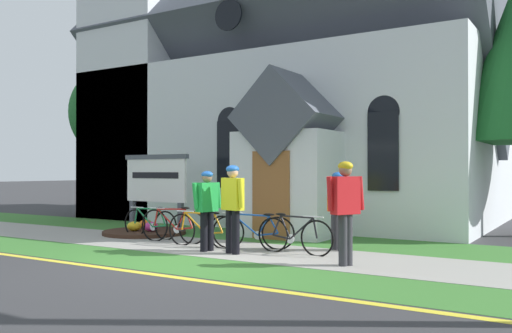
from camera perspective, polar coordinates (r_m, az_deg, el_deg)
ground at (r=13.06m, az=2.94°, el=-7.62°), size 140.00×140.00×0.00m
sidewalk_slab at (r=12.91m, az=-11.71°, el=-7.67°), size 32.00×2.27×0.01m
grass_verge at (r=11.60m, az=-18.36°, el=-8.49°), size 32.00×1.58×0.01m
church_lawn at (r=14.65m, az=-5.46°, el=-6.82°), size 24.00×2.32×0.01m
curb_paint_stripe at (r=11.03m, az=-22.18°, el=-8.90°), size 28.00×0.16×0.01m
church_building at (r=19.51m, az=2.95°, el=8.43°), size 13.43×10.78×12.32m
church_sign at (r=14.55m, az=-10.44°, el=-1.49°), size 2.18×0.19×2.06m
flower_bed at (r=14.33m, az=-11.61°, el=-6.65°), size 2.11×2.11×0.34m
bicycle_blue at (r=12.56m, az=-8.65°, el=-6.12°), size 1.81×0.15×0.84m
bicycle_red at (r=10.76m, az=4.02°, el=-7.18°), size 1.70×0.12×0.81m
bicycle_orange at (r=11.45m, az=-0.28°, el=-6.80°), size 1.68×0.62×0.77m
bicycle_black at (r=11.77m, az=-5.68°, el=-6.59°), size 1.78×0.10×0.78m
bicycle_white at (r=13.42m, az=-11.03°, el=-5.85°), size 1.71×0.09×0.79m
cyclist_in_red_jersey at (r=11.22m, az=8.58°, el=-4.03°), size 0.54×0.47×1.60m
cyclist_in_orange_jersey at (r=11.03m, az=-5.15°, el=-4.00°), size 0.29×0.69×1.63m
cyclist_in_blue_jersey at (r=9.43m, az=9.36°, el=-3.86°), size 0.45×0.66×1.79m
cyclist_in_white_jersey at (r=10.65m, az=-2.47°, el=-3.68°), size 0.63×0.40×1.74m
yard_deciduous_tree at (r=21.71m, az=-14.64°, el=5.43°), size 3.36×3.36×5.65m
distant_hill at (r=74.31m, az=20.12°, el=-1.69°), size 79.32×46.47×17.07m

